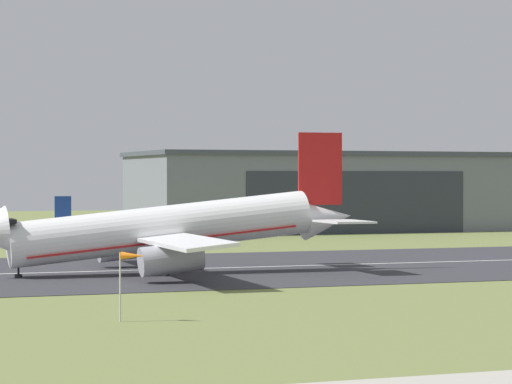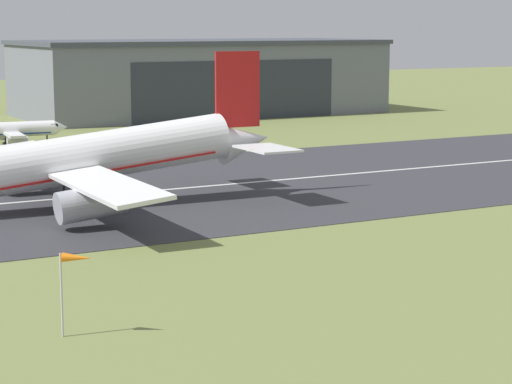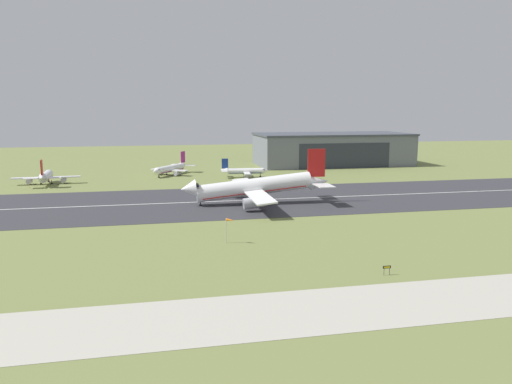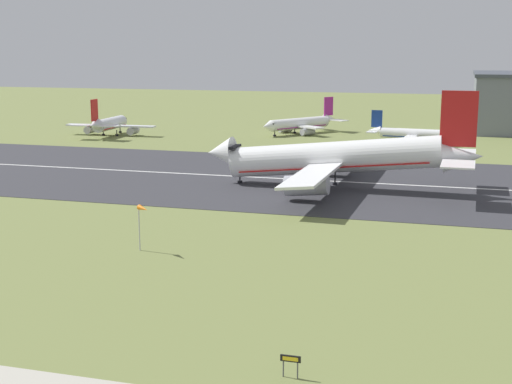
{
  "view_description": "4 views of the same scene",
  "coord_description": "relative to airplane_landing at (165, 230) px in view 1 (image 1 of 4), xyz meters",
  "views": [
    {
      "loc": [
        -51.42,
        -22.5,
        11.21
      ],
      "look_at": [
        -18.36,
        68.72,
        9.93
      ],
      "focal_mm": 85.0,
      "sensor_mm": 36.0,
      "label": 1
    },
    {
      "loc": [
        -47.92,
        9.87,
        19.26
      ],
      "look_at": [
        -15.75,
        68.43,
        8.06
      ],
      "focal_mm": 70.0,
      "sensor_mm": 36.0,
      "label": 2
    },
    {
      "loc": [
        -44.97,
        -34.15,
        28.29
      ],
      "look_at": [
        -19.73,
        83.92,
        8.16
      ],
      "focal_mm": 35.0,
      "sensor_mm": 36.0,
      "label": 3
    },
    {
      "loc": [
        4.82,
        -3.58,
        22.77
      ],
      "look_at": [
        -17.72,
        75.09,
        6.17
      ],
      "focal_mm": 50.0,
      "sensor_mm": 36.0,
      "label": 4
    }
  ],
  "objects": [
    {
      "name": "runway_centreline",
      "position": [
        14.33,
        6.43,
        -5.01
      ],
      "size": [
        337.95,
        0.7,
        0.01
      ],
      "primitive_type": "cube",
      "color": "silver",
      "rests_on": "runway_strip"
    },
    {
      "name": "hangar_building",
      "position": [
        61.06,
        96.99,
        2.97
      ],
      "size": [
        77.58,
        34.94,
        16.07
      ],
      "color": "slate",
      "rests_on": "ground_plane"
    },
    {
      "name": "airplane_landing",
      "position": [
        0.0,
        0.0,
        0.0
      ],
      "size": [
        45.73,
        46.53,
        16.37
      ],
      "color": "white",
      "rests_on": "ground_plane"
    },
    {
      "name": "windsock_pole",
      "position": [
        -14.54,
        -42.63,
        -0.3
      ],
      "size": [
        1.87,
        1.61,
        5.41
      ],
      "color": "#B7B7BC",
      "rests_on": "ground_plane"
    },
    {
      "name": "airplane_parked_centre",
      "position": [
        7.99,
        59.01,
        -2.52
      ],
      "size": [
        20.31,
        16.64,
        7.99
      ],
      "color": "white",
      "rests_on": "ground_plane"
    },
    {
      "name": "runway_strip",
      "position": [
        14.33,
        6.43,
        -5.05
      ],
      "size": [
        375.5,
        53.91,
        0.06
      ],
      "primitive_type": "cube",
      "color": "#333338",
      "rests_on": "ground_plane"
    }
  ]
}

